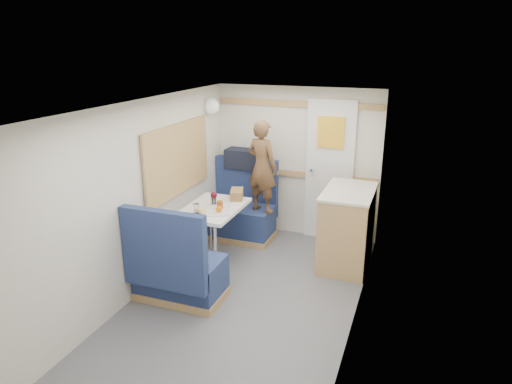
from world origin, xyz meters
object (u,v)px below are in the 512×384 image
at_px(tray, 218,211).
at_px(salt_grinder, 215,199).
at_px(bench_far, 241,215).
at_px(bench_near, 177,273).
at_px(tumbler_right, 214,201).
at_px(beer_glass, 220,206).
at_px(dome_light, 211,106).
at_px(person, 262,167).
at_px(pepper_grinder, 214,200).
at_px(cheese_block, 200,210).
at_px(wine_glass, 214,196).
at_px(tumbler_left, 196,208).
at_px(galley_counter, 347,227).
at_px(orange_fruit, 219,209).
at_px(duffel_bag, 246,159).
at_px(bread_loaf, 237,194).
at_px(dinette_table, 213,219).

xyz_separation_m(tray, salt_grinder, (-0.15, 0.24, 0.04)).
bearing_deg(bench_far, bench_near, -90.00).
bearing_deg(tumbler_right, beer_glass, -41.26).
height_order(bench_near, dome_light, dome_light).
bearing_deg(person, pepper_grinder, 79.08).
xyz_separation_m(tumbler_right, salt_grinder, (-0.02, 0.08, -0.01)).
xyz_separation_m(cheese_block, wine_glass, (0.04, 0.27, 0.09)).
relative_size(tumbler_left, tumbler_right, 1.00).
bearing_deg(galley_counter, orange_fruit, -151.22).
height_order(person, wine_glass, person).
bearing_deg(tumbler_right, tray, -52.92).
distance_m(galley_counter, person, 1.29).
xyz_separation_m(tray, tumbler_left, (-0.20, -0.13, 0.04)).
height_order(duffel_bag, bread_loaf, duffel_bag).
bearing_deg(orange_fruit, tumbler_right, 126.95).
xyz_separation_m(bench_far, dome_light, (-0.39, -0.01, 1.45)).
bearing_deg(beer_glass, salt_grinder, 128.86).
distance_m(bench_near, tumbler_left, 0.79).
height_order(person, tumbler_left, person).
height_order(tumbler_right, pepper_grinder, tumbler_right).
xyz_separation_m(dinette_table, cheese_block, (-0.04, -0.24, 0.19)).
relative_size(dome_light, galley_counter, 0.22).
bearing_deg(cheese_block, person, 69.52).
height_order(tumbler_left, beer_glass, tumbler_left).
distance_m(tray, pepper_grinder, 0.26).
relative_size(dinette_table, orange_fruit, 13.17).
bearing_deg(bread_loaf, salt_grinder, -125.33).
relative_size(person, salt_grinder, 12.13).
relative_size(orange_fruit, salt_grinder, 0.72).
bearing_deg(orange_fruit, duffel_bag, 98.35).
xyz_separation_m(bench_near, wine_glass, (0.00, 0.90, 0.54)).
bearing_deg(tumbler_left, pepper_grinder, 80.90).
bearing_deg(salt_grinder, bench_far, 87.65).
bearing_deg(pepper_grinder, bread_loaf, 56.93).
xyz_separation_m(tray, pepper_grinder, (-0.15, 0.22, 0.04)).
height_order(tumbler_right, beer_glass, tumbler_right).
bearing_deg(wine_glass, pepper_grinder, 115.31).
bearing_deg(salt_grinder, cheese_block, -90.98).
bearing_deg(wine_glass, person, 65.16).
xyz_separation_m(dinette_table, bench_near, (-0.00, -0.86, -0.27)).
bearing_deg(person, bench_near, 96.57).
height_order(dome_light, bread_loaf, dome_light).
xyz_separation_m(beer_glass, pepper_grinder, (-0.15, 0.17, -0.01)).
bearing_deg(pepper_grinder, dome_light, 115.65).
relative_size(tumbler_right, bread_loaf, 0.41).
xyz_separation_m(duffel_bag, beer_glass, (0.15, -1.18, -0.25)).
xyz_separation_m(dome_light, bread_loaf, (0.54, -0.48, -0.97)).
bearing_deg(dinette_table, beer_glass, -27.45).
height_order(galley_counter, person, person).
xyz_separation_m(bench_far, salt_grinder, (-0.03, -0.74, 0.47)).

